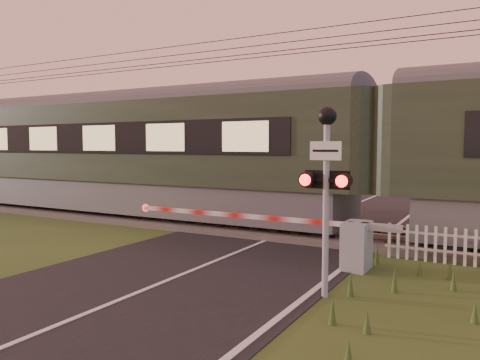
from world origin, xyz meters
The scene contains 8 objects.
ground centered at (0.00, 0.00, 0.00)m, with size 160.00×160.00×0.00m, color #31471B.
road centered at (0.02, -0.23, 0.01)m, with size 6.00×140.00×0.03m.
track_bed centered at (0.00, 6.50, 0.07)m, with size 140.00×3.40×0.39m.
overhead_wires centered at (0.00, 6.50, 5.72)m, with size 120.00×0.62×0.62m.
train centered at (2.83, 6.50, 2.47)m, with size 47.04×3.24×4.39m.
boom_gate centered at (2.66, 3.15, 0.59)m, with size 6.92×0.80×1.06m.
crossing_signal centered at (3.02, 1.03, 2.31)m, with size 0.85×0.35×3.35m.
picket_fence centered at (4.96, 4.60, 0.42)m, with size 3.28×0.07×0.84m.
Camera 1 is at (5.65, -6.79, 2.68)m, focal length 35.00 mm.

